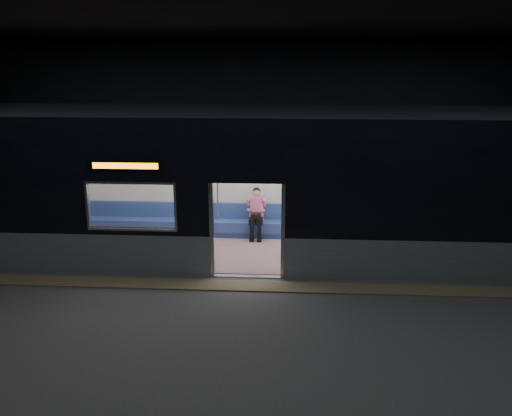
{
  "coord_description": "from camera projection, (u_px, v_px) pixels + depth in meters",
  "views": [
    {
      "loc": [
        0.83,
        -9.55,
        4.58
      ],
      "look_at": [
        0.11,
        2.3,
        1.17
      ],
      "focal_mm": 38.0,
      "sensor_mm": 36.0,
      "label": 1
    }
  ],
  "objects": [
    {
      "name": "metro_car",
      "position": [
        252.0,
        177.0,
        12.4
      ],
      "size": [
        18.0,
        3.04,
        3.35
      ],
      "color": "#84959E",
      "rests_on": "station_floor"
    },
    {
      "name": "tactile_strip",
      "position": [
        246.0,
        286.0,
        11.0
      ],
      "size": [
        22.8,
        0.5,
        0.03
      ],
      "primitive_type": "cube",
      "color": "#8C7F59",
      "rests_on": "station_floor"
    },
    {
      "name": "station_floor",
      "position": [
        243.0,
        299.0,
        10.47
      ],
      "size": [
        24.0,
        14.0,
        0.01
      ],
      "primitive_type": "cube",
      "color": "#47494C",
      "rests_on": "ground"
    },
    {
      "name": "passenger",
      "position": [
        256.0,
        210.0,
        13.66
      ],
      "size": [
        0.38,
        0.63,
        1.28
      ],
      "rotation": [
        0.0,
        0.0,
        0.11
      ],
      "color": "black",
      "rests_on": "metro_car"
    },
    {
      "name": "station_envelope",
      "position": [
        242.0,
        107.0,
        9.46
      ],
      "size": [
        24.0,
        14.0,
        5.0
      ],
      "color": "black",
      "rests_on": "station_floor"
    },
    {
      "name": "handbag",
      "position": [
        256.0,
        216.0,
        13.5
      ],
      "size": [
        0.31,
        0.29,
        0.13
      ],
      "primitive_type": "cube",
      "rotation": [
        0.0,
        0.0,
        -0.35
      ],
      "color": "black",
      "rests_on": "passenger"
    },
    {
      "name": "transit_map",
      "position": [
        456.0,
        182.0,
        13.47
      ],
      "size": [
        0.99,
        0.03,
        0.65
      ],
      "primitive_type": "cube",
      "color": "white",
      "rests_on": "metro_car"
    }
  ]
}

